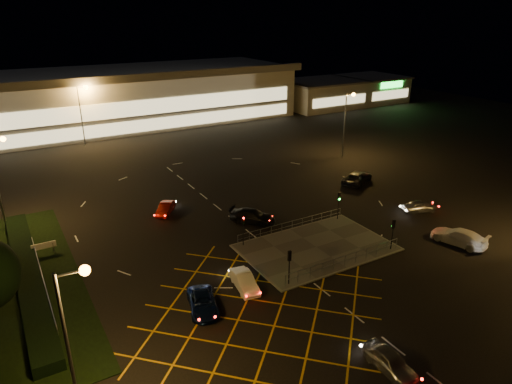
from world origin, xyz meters
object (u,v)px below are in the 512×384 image
car_approach_white (459,237)px  signal_nw (243,224)px  car_right_silver (420,206)px  car_east_grey (357,178)px  signal_se (393,228)px  signal_sw (289,261)px  car_circ_red (165,208)px  car_far_dkgrey (252,216)px  car_queue_white (244,281)px  car_near_silver (390,361)px  car_left_blue (203,303)px  signal_ne (339,200)px

car_approach_white → signal_nw: bearing=-43.8°
car_right_silver → car_east_grey: size_ratio=0.71×
car_right_silver → signal_se: bearing=134.5°
signal_nw → signal_sw: bearing=-90.0°
car_right_silver → signal_sw: bearing=120.2°
car_circ_red → car_far_dkgrey: bearing=-6.2°
signal_se → car_queue_white: (-15.50, 1.47, -1.70)m
car_east_grey → car_approach_white: bearing=144.6°
signal_sw → car_near_silver: (0.07, -11.49, -1.68)m
signal_nw → car_approach_white: signal_nw is taller
car_circ_red → car_east_grey: car_east_grey is taller
car_east_grey → car_approach_white: car_approach_white is taller
car_queue_white → car_left_blue: car_queue_white is taller
signal_nw → car_approach_white: size_ratio=0.58×
car_queue_white → car_east_grey: bearing=38.0°
signal_nw → car_right_silver: signal_nw is taller
car_approach_white → car_queue_white: bearing=-24.7°
signal_nw → car_approach_white: 21.55m
signal_nw → car_queue_white: 7.59m
car_queue_white → car_right_silver: car_right_silver is taller
signal_ne → car_left_blue: bearing=-159.3°
car_near_silver → car_approach_white: bearing=27.1°
car_queue_white → car_right_silver: bearing=16.5°
car_queue_white → car_left_blue: 4.31m
signal_sw → car_far_dkgrey: size_ratio=0.62×
signal_nw → car_approach_white: bearing=-29.0°
signal_nw → car_circ_red: bearing=109.1°
signal_se → car_approach_white: (6.80, -2.44, -1.58)m
car_left_blue → car_far_dkgrey: size_ratio=0.89×
car_near_silver → car_far_dkgrey: car_far_dkgrey is taller
signal_nw → car_queue_white: signal_nw is taller
car_far_dkgrey → car_right_silver: (18.09, -7.34, -0.06)m
signal_sw → car_near_silver: bearing=90.3°
signal_sw → car_approach_white: size_ratio=0.58×
car_circ_red → signal_sw: bearing=-41.3°
signal_se → signal_ne: size_ratio=1.00×
car_near_silver → car_queue_white: 13.44m
car_left_blue → car_right_silver: 29.65m
car_near_silver → car_right_silver: (21.55, 16.43, -0.01)m
signal_se → signal_ne: (0.00, 7.99, 0.00)m
signal_se → car_left_blue: 19.79m
car_east_grey → car_approach_white: 18.44m
signal_se → signal_nw: 14.41m
signal_se → signal_nw: (-12.00, 7.99, 0.00)m
car_far_dkgrey → signal_nw: bearing=-172.0°
signal_ne → signal_sw: bearing=-146.4°
signal_sw → signal_ne: bearing=-146.4°
car_near_silver → car_circ_red: (-3.99, 30.84, -0.06)m
car_left_blue → car_far_dkgrey: (11.23, 11.74, 0.11)m
car_left_blue → car_east_grey: car_east_grey is taller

